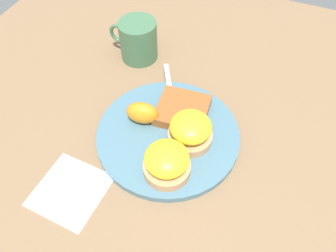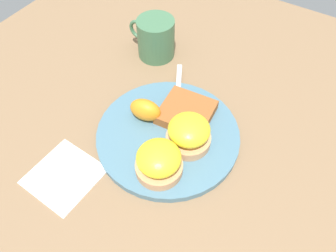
# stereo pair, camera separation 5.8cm
# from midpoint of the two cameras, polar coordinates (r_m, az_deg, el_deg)

# --- Properties ---
(ground_plane) EXTENTS (1.10, 1.10, 0.00)m
(ground_plane) POSITION_cam_midpoint_polar(r_m,az_deg,el_deg) (0.61, -2.73, -2.13)
(ground_plane) COLOR #846647
(plate) EXTENTS (0.26, 0.26, 0.01)m
(plate) POSITION_cam_midpoint_polar(r_m,az_deg,el_deg) (0.60, -2.76, -1.74)
(plate) COLOR slate
(plate) RESTS_ON ground_plane
(sandwich_benedict_left) EXTENTS (0.08, 0.08, 0.06)m
(sandwich_benedict_left) POSITION_cam_midpoint_polar(r_m,az_deg,el_deg) (0.53, -3.36, -6.48)
(sandwich_benedict_left) COLOR tan
(sandwich_benedict_left) RESTS_ON plate
(sandwich_benedict_right) EXTENTS (0.08, 0.08, 0.06)m
(sandwich_benedict_right) POSITION_cam_midpoint_polar(r_m,az_deg,el_deg) (0.57, 1.13, -0.70)
(sandwich_benedict_right) COLOR tan
(sandwich_benedict_right) RESTS_ON plate
(hashbrown_patty) EXTENTS (0.10, 0.10, 0.02)m
(hashbrown_patty) POSITION_cam_midpoint_polar(r_m,az_deg,el_deg) (0.62, -0.14, 2.61)
(hashbrown_patty) COLOR #995428
(hashbrown_patty) RESTS_ON plate
(orange_wedge) EXTENTS (0.07, 0.05, 0.04)m
(orange_wedge) POSITION_cam_midpoint_polar(r_m,az_deg,el_deg) (0.60, -7.26, 2.09)
(orange_wedge) COLOR orange
(orange_wedge) RESTS_ON plate
(fork) EXTENTS (0.13, 0.22, 0.00)m
(fork) POSITION_cam_midpoint_polar(r_m,az_deg,el_deg) (0.62, -1.76, 2.00)
(fork) COLOR silver
(fork) RESTS_ON plate
(cup) EXTENTS (0.11, 0.08, 0.09)m
(cup) POSITION_cam_midpoint_polar(r_m,az_deg,el_deg) (0.74, -7.58, 14.48)
(cup) COLOR #42704C
(cup) RESTS_ON ground_plane
(napkin) EXTENTS (0.12, 0.12, 0.00)m
(napkin) POSITION_cam_midpoint_polar(r_m,az_deg,el_deg) (0.58, -19.49, -10.73)
(napkin) COLOR white
(napkin) RESTS_ON ground_plane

